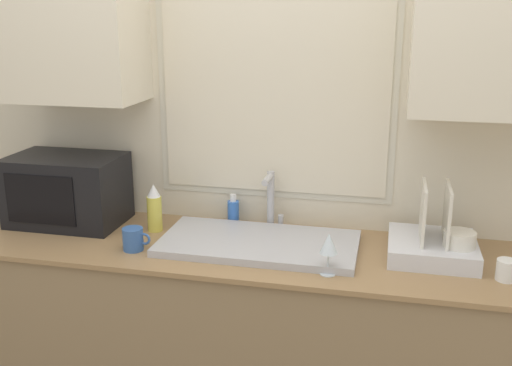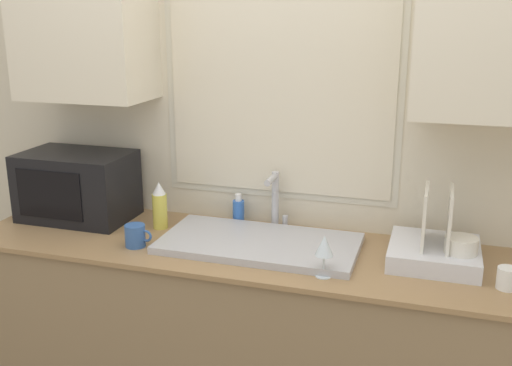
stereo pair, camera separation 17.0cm
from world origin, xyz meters
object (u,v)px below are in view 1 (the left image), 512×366
object	(u,v)px
microwave	(67,190)
soap_bottle	(233,211)
faucet	(270,197)
spray_bottle	(154,209)
mug_near_sink	(133,239)
dish_rack	(435,243)
wine_glass	(329,245)

from	to	relation	value
microwave	soap_bottle	xyz separation A→B (m)	(0.73, 0.14, -0.09)
faucet	spray_bottle	xyz separation A→B (m)	(-0.48, -0.14, -0.04)
soap_bottle	mug_near_sink	bearing A→B (deg)	-129.14
microwave	faucet	bearing A→B (deg)	8.06
soap_bottle	mug_near_sink	world-z (taller)	soap_bottle
dish_rack	mug_near_sink	bearing A→B (deg)	-170.63
faucet	spray_bottle	distance (m)	0.50
faucet	dish_rack	size ratio (longest dim) A/B	0.75
mug_near_sink	spray_bottle	bearing A→B (deg)	89.98
soap_bottle	microwave	bearing A→B (deg)	-168.76
faucet	wine_glass	size ratio (longest dim) A/B	1.61
dish_rack	faucet	bearing A→B (deg)	165.96
microwave	soap_bottle	bearing A→B (deg)	11.24
spray_bottle	mug_near_sink	bearing A→B (deg)	-90.02
soap_bottle	wine_glass	world-z (taller)	wine_glass
soap_bottle	dish_rack	bearing A→B (deg)	-12.42
faucet	wine_glass	bearing A→B (deg)	-54.26
faucet	microwave	bearing A→B (deg)	-171.94
faucet	wine_glass	xyz separation A→B (m)	(0.30, -0.42, -0.03)
dish_rack	microwave	bearing A→B (deg)	178.41
dish_rack	wine_glass	world-z (taller)	dish_rack
soap_bottle	spray_bottle	bearing A→B (deg)	-153.27
microwave	mug_near_sink	world-z (taller)	microwave
wine_glass	microwave	bearing A→B (deg)	166.36
dish_rack	wine_glass	xyz separation A→B (m)	(-0.38, -0.25, 0.06)
faucet	wine_glass	distance (m)	0.52
mug_near_sink	wine_glass	bearing A→B (deg)	-3.98
wine_glass	soap_bottle	bearing A→B (deg)	137.31
spray_bottle	soap_bottle	world-z (taller)	spray_bottle
dish_rack	mug_near_sink	size ratio (longest dim) A/B	2.92
microwave	mug_near_sink	distance (m)	0.49
spray_bottle	mug_near_sink	xyz separation A→B (m)	(-0.00, -0.23, -0.05)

